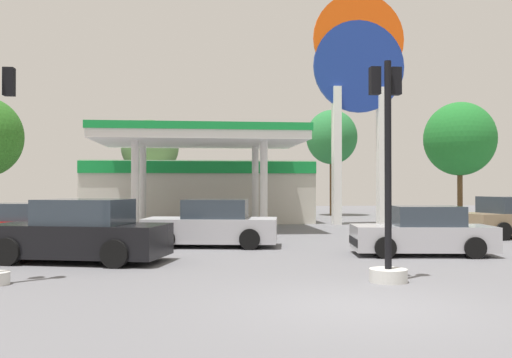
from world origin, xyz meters
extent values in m
plane|color=slate|center=(0.00, 0.00, 0.00)|extent=(90.00, 90.00, 0.00)
cube|color=beige|center=(-2.53, 22.91, 1.62)|extent=(11.86, 6.85, 3.24)
cube|color=#148C38|center=(-2.53, 19.44, 2.89)|extent=(11.86, 0.12, 0.60)
cube|color=white|center=(-2.53, 16.12, 3.99)|extent=(8.78, 6.14, 0.35)
cube|color=#148C38|center=(-2.53, 16.12, 4.31)|extent=(8.88, 6.24, 0.30)
cylinder|color=silver|center=(-5.17, 14.43, 1.91)|extent=(0.32, 0.32, 3.81)
cylinder|color=silver|center=(0.10, 14.43, 1.91)|extent=(0.32, 0.32, 3.81)
cylinder|color=silver|center=(-5.17, 17.80, 1.91)|extent=(0.32, 0.32, 3.81)
cylinder|color=silver|center=(0.10, 17.80, 1.91)|extent=(0.32, 0.32, 3.81)
cube|color=#4C4C51|center=(-2.53, 16.12, 0.55)|extent=(0.90, 0.60, 1.10)
cube|color=white|center=(4.38, 19.10, 3.49)|extent=(0.40, 0.56, 6.98)
cube|color=white|center=(6.72, 19.10, 3.49)|extent=(0.40, 0.56, 6.98)
cylinder|color=navy|center=(5.55, 19.10, 8.04)|extent=(4.70, 0.22, 4.70)
cylinder|color=#EA4C0C|center=(5.55, 19.12, 9.45)|extent=(4.70, 0.22, 4.70)
cube|color=white|center=(5.55, 19.16, 8.74)|extent=(4.32, 0.08, 0.85)
cylinder|color=black|center=(-3.66, 8.75, 0.32)|extent=(0.67, 0.32, 0.65)
cylinder|color=black|center=(-3.38, 10.46, 0.32)|extent=(0.67, 0.32, 0.65)
cylinder|color=black|center=(-1.07, 8.32, 0.32)|extent=(0.67, 0.32, 0.65)
cylinder|color=black|center=(-0.79, 10.04, 0.32)|extent=(0.67, 0.32, 0.65)
cube|color=#B2B2BA|center=(-2.22, 9.39, 0.53)|extent=(4.46, 2.43, 0.77)
cube|color=#2D3842|center=(-2.08, 9.37, 1.20)|extent=(2.24, 1.88, 0.65)
cube|color=black|center=(-4.27, 9.73, 0.42)|extent=(0.39, 1.68, 0.24)
cylinder|color=black|center=(7.91, 12.03, 0.33)|extent=(0.69, 0.34, 0.66)
cylinder|color=black|center=(8.23, 10.29, 0.33)|extent=(0.69, 0.34, 0.66)
cube|color=#2D3842|center=(9.24, 11.38, 1.22)|extent=(2.32, 1.96, 0.66)
cylinder|color=black|center=(-6.96, 10.83, 0.30)|extent=(0.61, 0.27, 0.59)
cylinder|color=black|center=(-7.14, 9.25, 0.30)|extent=(0.61, 0.27, 0.59)
cube|color=#A51111|center=(-8.25, 10.18, 0.49)|extent=(4.05, 2.06, 0.70)
cube|color=#2D3842|center=(-8.39, 10.19, 1.10)|extent=(2.00, 1.65, 0.59)
cube|color=black|center=(-6.36, 9.96, 0.39)|extent=(0.29, 1.55, 0.22)
cylinder|color=black|center=(2.37, 5.85, 0.29)|extent=(0.61, 0.28, 0.59)
cylinder|color=black|center=(2.58, 7.42, 0.29)|extent=(0.61, 0.28, 0.59)
cylinder|color=black|center=(4.75, 5.54, 0.29)|extent=(0.61, 0.28, 0.59)
cylinder|color=black|center=(4.95, 7.11, 0.29)|extent=(0.61, 0.28, 0.59)
cube|color=#B2B2BA|center=(3.66, 6.48, 0.49)|extent=(4.05, 2.11, 0.70)
cube|color=#2D3842|center=(3.80, 6.46, 1.10)|extent=(2.01, 1.66, 0.59)
cube|color=black|center=(1.78, 6.73, 0.39)|extent=(0.31, 1.54, 0.22)
cylinder|color=black|center=(-7.32, 5.53, 0.34)|extent=(0.72, 0.41, 0.69)
cylinder|color=black|center=(-6.83, 7.31, 0.34)|extent=(0.72, 0.41, 0.69)
cylinder|color=black|center=(-4.63, 4.79, 0.34)|extent=(0.72, 0.41, 0.69)
cylinder|color=black|center=(-4.14, 6.56, 0.34)|extent=(0.72, 0.41, 0.69)
cube|color=black|center=(-5.73, 6.05, 0.57)|extent=(4.84, 3.02, 0.81)
cube|color=#2D3842|center=(-5.57, 6.00, 1.27)|extent=(2.51, 2.18, 0.69)
cube|color=black|center=(-7.86, 6.63, 0.45)|extent=(0.60, 1.76, 0.26)
cylinder|color=silver|center=(1.19, 2.22, 0.13)|extent=(0.77, 0.77, 0.27)
cylinder|color=black|center=(1.19, 2.22, 2.40)|extent=(0.14, 0.14, 4.26)
cube|color=black|center=(0.97, 2.38, 4.14)|extent=(0.21, 0.20, 0.57)
sphere|color=red|center=(0.97, 2.50, 4.32)|extent=(0.15, 0.15, 0.15)
sphere|color=#D89E0C|center=(0.97, 2.50, 4.14)|extent=(0.15, 0.15, 0.15)
sphere|color=green|center=(0.97, 2.50, 3.96)|extent=(0.15, 0.15, 0.15)
cube|color=black|center=(1.41, 2.38, 4.14)|extent=(0.21, 0.20, 0.57)
sphere|color=red|center=(1.41, 2.50, 4.32)|extent=(0.15, 0.15, 0.15)
sphere|color=#D89E0C|center=(1.41, 2.50, 4.14)|extent=(0.15, 0.15, 0.15)
sphere|color=green|center=(1.41, 2.50, 3.96)|extent=(0.15, 0.15, 0.15)
cube|color=black|center=(-6.48, 2.90, 4.07)|extent=(0.21, 0.20, 0.57)
sphere|color=red|center=(-6.48, 3.03, 4.25)|extent=(0.15, 0.15, 0.15)
sphere|color=#D89E0C|center=(-6.48, 3.03, 4.07)|extent=(0.15, 0.15, 0.15)
sphere|color=green|center=(-6.48, 3.03, 3.89)|extent=(0.15, 0.15, 0.15)
cylinder|color=brown|center=(-5.62, 27.77, 1.51)|extent=(0.27, 0.27, 3.03)
ellipsoid|color=#44673A|center=(-5.62, 27.77, 4.40)|extent=(3.65, 3.65, 3.55)
cylinder|color=brown|center=(6.20, 27.60, 1.95)|extent=(0.28, 0.28, 3.91)
ellipsoid|color=#28773B|center=(6.20, 27.60, 5.17)|extent=(3.36, 3.36, 3.57)
cylinder|color=brown|center=(14.70, 26.94, 1.66)|extent=(0.35, 0.35, 3.31)
ellipsoid|color=#20732B|center=(14.70, 26.94, 5.07)|extent=(4.69, 4.69, 4.87)
camera|label=1|loc=(-2.72, -9.04, 1.97)|focal=39.90mm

